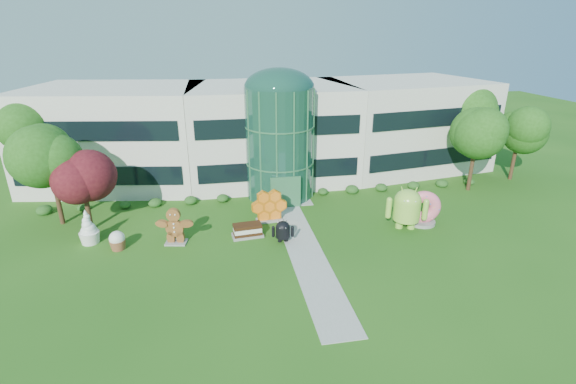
{
  "coord_description": "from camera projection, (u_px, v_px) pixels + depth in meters",
  "views": [
    {
      "loc": [
        -5.73,
        -23.67,
        14.44
      ],
      "look_at": [
        -0.33,
        6.0,
        2.6
      ],
      "focal_mm": 26.0,
      "sensor_mm": 36.0,
      "label": 1
    }
  ],
  "objects": [
    {
      "name": "gingerbread",
      "position": [
        175.0,
        226.0,
        29.62
      ],
      "size": [
        3.15,
        1.7,
        2.75
      ],
      "primitive_type": null,
      "rotation": [
        0.0,
        0.0,
        -0.19
      ],
      "color": "brown",
      "rests_on": "ground"
    },
    {
      "name": "ground",
      "position": [
        309.0,
        260.0,
        27.91
      ],
      "size": [
        140.0,
        140.0,
        0.0
      ],
      "primitive_type": "plane",
      "color": "#215114",
      "rests_on": "ground"
    },
    {
      "name": "cupcake",
      "position": [
        117.0,
        240.0,
        29.04
      ],
      "size": [
        1.22,
        1.22,
        1.38
      ],
      "primitive_type": null,
      "rotation": [
        0.0,
        0.0,
        -0.06
      ],
      "color": "white",
      "rests_on": "ground"
    },
    {
      "name": "honeycomb",
      "position": [
        269.0,
        207.0,
        33.18
      ],
      "size": [
        3.11,
        1.38,
        2.37
      ],
      "primitive_type": null,
      "rotation": [
        0.0,
        0.0,
        0.1
      ],
      "color": "orange",
      "rests_on": "ground"
    },
    {
      "name": "android_black",
      "position": [
        283.0,
        230.0,
        29.97
      ],
      "size": [
        1.82,
        1.37,
        1.89
      ],
      "primitive_type": null,
      "rotation": [
        0.0,
        0.0,
        -0.16
      ],
      "color": "black",
      "rests_on": "ground"
    },
    {
      "name": "walkway",
      "position": [
        303.0,
        245.0,
        29.74
      ],
      "size": [
        2.4,
        20.0,
        0.04
      ],
      "primitive_type": "cube",
      "color": "#9E9E93",
      "rests_on": "ground"
    },
    {
      "name": "building",
      "position": [
        270.0,
        131.0,
        42.7
      ],
      "size": [
        46.0,
        15.0,
        9.3
      ],
      "primitive_type": null,
      "color": "beige",
      "rests_on": "ground"
    },
    {
      "name": "donut",
      "position": [
        423.0,
        207.0,
        32.68
      ],
      "size": [
        2.95,
        1.93,
        2.82
      ],
      "primitive_type": null,
      "rotation": [
        0.0,
        0.0,
        -0.25
      ],
      "color": "#F85E81",
      "rests_on": "ground"
    },
    {
      "name": "tree_red",
      "position": [
        85.0,
        193.0,
        31.1
      ],
      "size": [
        4.0,
        4.0,
        6.0
      ],
      "primitive_type": null,
      "color": "#3F0C14",
      "rests_on": "ground"
    },
    {
      "name": "trees_backdrop",
      "position": [
        278.0,
        148.0,
        38.28
      ],
      "size": [
        52.0,
        8.0,
        8.4
      ],
      "primitive_type": null,
      "color": "#214D13",
      "rests_on": "ground"
    },
    {
      "name": "froyo",
      "position": [
        88.0,
        227.0,
        29.69
      ],
      "size": [
        1.91,
        1.91,
        2.56
      ],
      "primitive_type": null,
      "rotation": [
        0.0,
        0.0,
        -0.35
      ],
      "color": "white",
      "rests_on": "ground"
    },
    {
      "name": "android_green",
      "position": [
        407.0,
        206.0,
        31.72
      ],
      "size": [
        3.81,
        3.1,
        3.73
      ],
      "primitive_type": null,
      "rotation": [
        0.0,
        0.0,
        -0.31
      ],
      "color": "#92CE42",
      "rests_on": "ground"
    },
    {
      "name": "atrium",
      "position": [
        280.0,
        144.0,
        37.11
      ],
      "size": [
        6.0,
        6.0,
        9.8
      ],
      "primitive_type": "cylinder",
      "color": "#194738",
      "rests_on": "ground"
    },
    {
      "name": "ice_cream_sandwich",
      "position": [
        247.0,
        230.0,
        30.88
      ],
      "size": [
        2.37,
        1.36,
        1.01
      ],
      "primitive_type": null,
      "rotation": [
        0.0,
        0.0,
        0.1
      ],
      "color": "black",
      "rests_on": "ground"
    }
  ]
}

